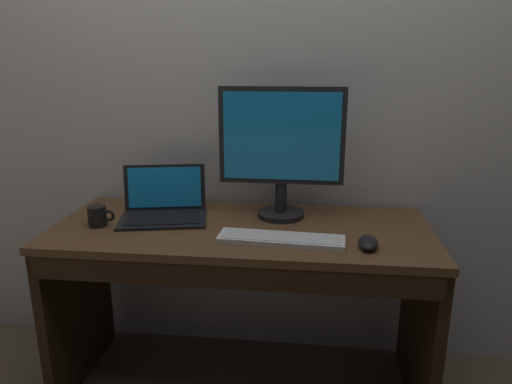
# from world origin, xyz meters

# --- Properties ---
(ground_plane) EXTENTS (14.00, 14.00, 0.00)m
(ground_plane) POSITION_xyz_m (0.00, 0.00, 0.00)
(ground_plane) COLOR brown
(desk) EXTENTS (1.46, 0.61, 0.72)m
(desk) POSITION_xyz_m (0.00, -0.01, 0.52)
(desk) COLOR brown
(desk) RESTS_ON ground
(laptop_black) EXTENTS (0.38, 0.32, 0.20)m
(laptop_black) POSITION_xyz_m (-0.33, 0.07, 0.76)
(laptop_black) COLOR black
(laptop_black) RESTS_ON desk
(external_monitor) EXTENTS (0.49, 0.19, 0.52)m
(external_monitor) POSITION_xyz_m (0.14, 0.12, 1.01)
(external_monitor) COLOR black
(external_monitor) RESTS_ON desk
(wired_keyboard) EXTENTS (0.45, 0.15, 0.02)m
(wired_keyboard) POSITION_xyz_m (0.16, -0.14, 0.73)
(wired_keyboard) COLOR white
(wired_keyboard) RESTS_ON desk
(computer_mouse) EXTENTS (0.08, 0.13, 0.04)m
(computer_mouse) POSITION_xyz_m (0.46, -0.16, 0.74)
(computer_mouse) COLOR black
(computer_mouse) RESTS_ON desk
(coffee_mug) EXTENTS (0.11, 0.07, 0.08)m
(coffee_mug) POSITION_xyz_m (-0.55, -0.06, 0.76)
(coffee_mug) COLOR black
(coffee_mug) RESTS_ON desk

